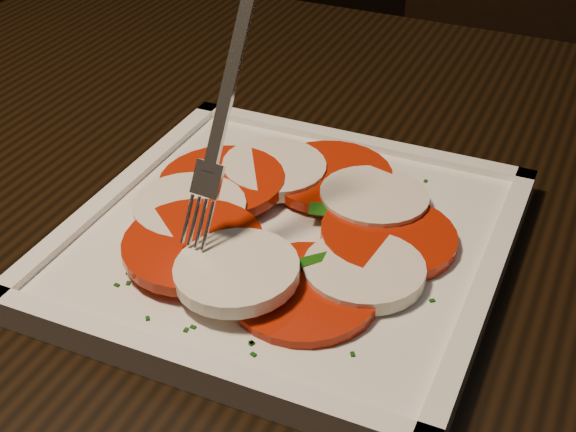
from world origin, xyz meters
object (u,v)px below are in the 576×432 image
table (391,307)px  fork (234,100)px  chair (518,78)px  plate (288,242)px

table → fork: fork is taller
chair → fork: bearing=-101.4°
chair → plate: chair is taller
chair → fork: fork is taller
chair → fork: size_ratio=5.71×
chair → fork: (-0.04, -0.86, 0.33)m
plate → chair: bearing=89.3°
table → chair: 0.78m
chair → plate: bearing=-99.2°
plate → fork: 0.12m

